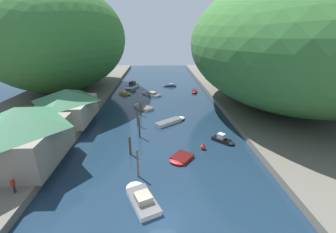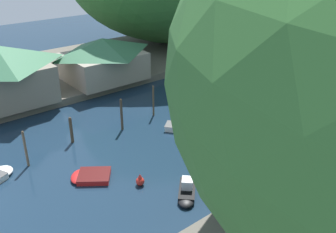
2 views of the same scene
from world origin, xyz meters
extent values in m
plane|color=#192D42|center=(0.00, 30.00, 0.00)|extent=(130.00, 130.00, 0.00)
cube|color=#666056|center=(-23.71, 30.00, 0.46)|extent=(22.00, 120.00, 0.92)
cube|color=#666056|center=(23.71, 30.00, 0.46)|extent=(22.00, 120.00, 0.92)
ellipsoid|color=#387033|center=(-24.81, 45.63, 13.80)|extent=(32.17, 45.04, 25.76)
ellipsoid|color=#387033|center=(24.81, 29.32, 13.11)|extent=(36.85, 51.59, 24.39)
cube|color=gray|center=(-16.14, 9.00, 3.05)|extent=(8.12, 10.12, 4.26)
pyramid|color=#38704C|center=(-16.14, 9.00, 6.39)|extent=(8.77, 10.93, 2.44)
cube|color=gray|center=(-15.85, 22.07, 2.68)|extent=(7.80, 9.67, 3.53)
pyramid|color=#38704C|center=(-15.85, 22.07, 5.42)|extent=(8.42, 10.45, 1.96)
cube|color=navy|center=(3.46, 50.40, 0.19)|extent=(3.18, 1.25, 0.39)
ellipsoid|color=navy|center=(1.89, 50.44, 0.19)|extent=(1.61, 1.15, 0.39)
cube|color=black|center=(3.46, 50.40, 0.40)|extent=(3.25, 1.27, 0.03)
cube|color=#9E937F|center=(3.56, 50.39, 0.62)|extent=(1.13, 0.84, 0.47)
cube|color=red|center=(9.50, 43.33, 0.31)|extent=(1.75, 2.73, 0.62)
ellipsoid|color=red|center=(9.25, 42.08, 0.31)|extent=(1.44, 1.48, 0.62)
cube|color=#450A0A|center=(9.50, 43.33, 0.63)|extent=(1.79, 2.79, 0.03)
cube|color=silver|center=(-3.32, 30.38, 0.24)|extent=(4.32, 4.64, 0.49)
ellipsoid|color=silver|center=(-4.67, 32.04, 0.24)|extent=(2.89, 2.91, 0.49)
cube|color=#504E4A|center=(-3.32, 30.38, 0.50)|extent=(4.41, 4.73, 0.03)
cube|color=silver|center=(-1.82, 41.03, 0.19)|extent=(4.85, 4.88, 0.39)
ellipsoid|color=silver|center=(-3.58, 42.82, 0.19)|extent=(3.02, 3.03, 0.39)
cube|color=#504E4A|center=(-1.82, 41.03, 0.40)|extent=(4.95, 4.98, 0.03)
cube|color=#9E937F|center=(-1.71, 40.92, 0.64)|extent=(2.16, 2.17, 0.52)
cube|color=white|center=(-1.85, 2.03, 0.25)|extent=(3.62, 4.80, 0.49)
ellipsoid|color=white|center=(-2.74, 4.02, 0.25)|extent=(2.64, 2.77, 0.49)
cube|color=#525252|center=(-1.85, 2.03, 0.51)|extent=(3.70, 4.90, 0.03)
cube|color=#9E937F|center=(-1.79, 1.90, 0.81)|extent=(1.91, 1.97, 0.64)
cube|color=gold|center=(-9.12, 42.13, 0.24)|extent=(2.74, 2.05, 0.47)
ellipsoid|color=gold|center=(-7.97, 41.64, 0.24)|extent=(1.58, 1.50, 0.47)
cube|color=#4C3E0E|center=(-9.12, 42.13, 0.49)|extent=(2.80, 2.09, 0.03)
cube|color=silver|center=(-9.19, 42.16, 0.73)|extent=(1.12, 1.09, 0.52)
cube|color=black|center=(9.08, 14.52, 0.22)|extent=(2.83, 2.85, 0.45)
ellipsoid|color=black|center=(10.06, 13.53, 0.22)|extent=(1.81, 1.81, 0.45)
cube|color=black|center=(9.08, 14.52, 0.46)|extent=(2.89, 2.90, 0.03)
cube|color=silver|center=(9.02, 14.58, 0.85)|extent=(1.30, 1.30, 0.80)
cube|color=silver|center=(-7.86, 50.01, 0.34)|extent=(3.79, 5.05, 0.68)
ellipsoid|color=silver|center=(-8.90, 47.91, 0.34)|extent=(2.67, 2.91, 0.68)
cube|color=#504E4A|center=(-7.86, 50.01, 0.69)|extent=(3.87, 5.15, 0.03)
cube|color=#333842|center=(-7.80, 50.14, 1.22)|extent=(1.93, 2.06, 1.08)
cube|color=white|center=(1.54, 21.81, 0.28)|extent=(5.01, 4.42, 0.56)
ellipsoid|color=white|center=(3.55, 23.40, 0.28)|extent=(2.95, 2.77, 0.56)
cube|color=#525252|center=(1.54, 21.81, 0.58)|extent=(5.11, 4.50, 0.03)
cube|color=red|center=(2.70, 9.91, 0.21)|extent=(3.29, 3.36, 0.41)
ellipsoid|color=red|center=(1.93, 8.89, 0.21)|extent=(2.43, 2.28, 0.41)
cube|color=#450A0A|center=(2.70, 9.91, 0.43)|extent=(3.36, 3.43, 0.03)
cylinder|color=brown|center=(-2.65, 6.39, 1.66)|extent=(0.22, 0.22, 3.31)
sphere|color=brown|center=(-2.65, 6.39, 3.36)|extent=(0.19, 0.19, 0.19)
cylinder|color=#4C3D2D|center=(-4.08, 11.31, 1.26)|extent=(0.30, 0.30, 2.52)
sphere|color=#4C3D2D|center=(-4.08, 11.31, 2.58)|extent=(0.27, 0.27, 0.27)
cylinder|color=#4C3D2D|center=(-3.23, 16.55, 1.66)|extent=(0.26, 0.26, 3.32)
sphere|color=#4C3D2D|center=(-3.23, 16.55, 3.37)|extent=(0.23, 0.23, 0.23)
cylinder|color=brown|center=(-3.96, 21.22, 1.71)|extent=(0.20, 0.20, 3.43)
sphere|color=brown|center=(-3.96, 21.22, 3.47)|extent=(0.18, 0.18, 0.18)
cylinder|color=#4C3D2D|center=(-3.71, 26.22, 1.30)|extent=(0.29, 0.29, 2.59)
sphere|color=#4C3D2D|center=(-3.71, 26.22, 2.65)|extent=(0.26, 0.26, 0.26)
sphere|color=red|center=(5.88, 12.30, 0.35)|extent=(0.70, 0.70, 0.70)
cone|color=red|center=(5.88, 12.30, 0.87)|extent=(0.35, 0.35, 0.35)
cylinder|color=#282D3D|center=(-14.12, 2.90, 1.34)|extent=(0.13, 0.13, 0.85)
cylinder|color=#282D3D|center=(-14.11, 3.08, 1.34)|extent=(0.13, 0.13, 0.85)
cube|color=#B2231E|center=(-14.11, 2.99, 2.08)|extent=(0.25, 0.39, 0.62)
sphere|color=#9E7051|center=(-14.11, 2.99, 2.50)|extent=(0.22, 0.22, 0.22)
camera|label=1|loc=(-0.21, -15.19, 15.44)|focal=24.00mm
camera|label=2|loc=(26.57, -1.82, 18.00)|focal=40.00mm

